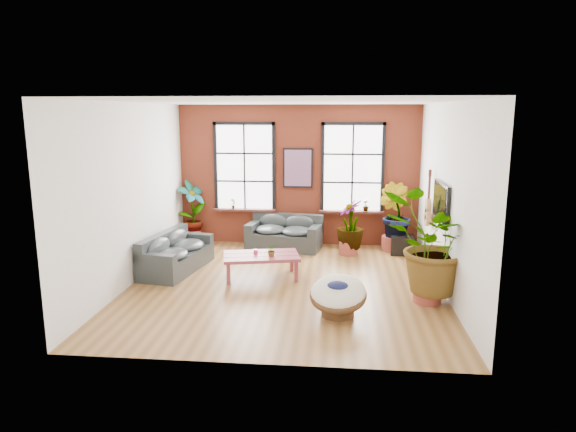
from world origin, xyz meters
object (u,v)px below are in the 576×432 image
Objects in this scene: sofa_back at (285,233)px; papasan_chair at (338,295)px; sofa_left at (175,254)px; coffee_table at (261,257)px.

papasan_chair is at bearing -62.45° from sofa_back.
papasan_chair is (3.46, -2.20, 0.00)m from sofa_left.
coffee_table is 1.54× the size of papasan_chair.
papasan_chair is (1.55, -1.87, -0.06)m from coffee_table.
sofa_back reaches higher than sofa_left.
sofa_back is 1.78× the size of papasan_chair.
sofa_left reaches higher than coffee_table.
sofa_left reaches higher than papasan_chair.
sofa_left is 4.10m from papasan_chair.
sofa_left is at bearing -126.26° from sofa_back.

